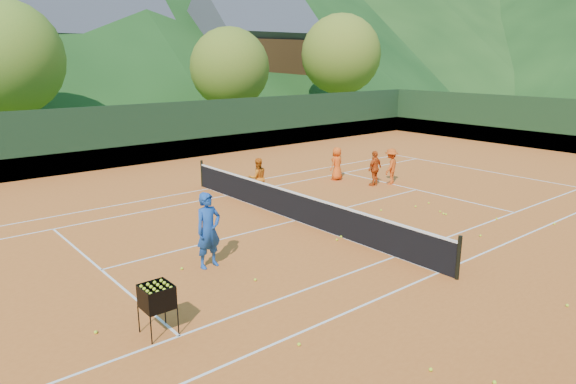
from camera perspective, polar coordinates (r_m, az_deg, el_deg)
ground at (r=16.82m, az=0.87°, el=-3.24°), size 400.00×400.00×0.00m
clay_court at (r=16.82m, az=0.87°, el=-3.21°), size 40.00×24.00×0.02m
coach at (r=13.02m, az=-8.83°, el=-4.22°), size 0.74×0.52×1.94m
student_a at (r=19.51m, az=-3.38°, el=1.60°), size 0.86×0.75×1.51m
student_b at (r=21.56m, az=9.62°, el=2.61°), size 0.90×0.48×1.47m
student_c at (r=22.42m, az=5.45°, el=3.17°), size 0.78×0.59×1.44m
student_d at (r=22.01m, az=11.36°, el=2.82°), size 1.11×0.89×1.50m
tennis_ball_0 at (r=12.68m, az=28.60°, el=-11.01°), size 0.07×0.07×0.07m
tennis_ball_1 at (r=12.40m, az=-3.66°, el=-9.70°), size 0.07×0.07×0.07m
tennis_ball_2 at (r=10.87m, az=-20.58°, el=-14.37°), size 0.07×0.07×0.07m
tennis_ball_4 at (r=9.85m, az=1.23°, el=-16.57°), size 0.07×0.07×0.07m
tennis_ball_5 at (r=15.29m, az=5.92°, el=-4.97°), size 0.07×0.07×0.07m
tennis_ball_7 at (r=18.22m, az=22.17°, el=-2.77°), size 0.07×0.07×0.07m
tennis_ball_8 at (r=15.60m, az=16.57°, el=-5.11°), size 0.07×0.07×0.07m
tennis_ball_10 at (r=9.50m, az=21.96°, el=-19.03°), size 0.07×0.07×0.07m
tennis_ball_12 at (r=13.26m, az=-11.72°, el=-8.33°), size 0.07×0.07×0.07m
tennis_ball_13 at (r=9.49m, az=15.58°, el=-18.47°), size 0.07×0.07×0.07m
tennis_ball_14 at (r=18.82m, az=13.99°, el=-1.57°), size 0.07×0.07×0.07m
tennis_ball_15 at (r=18.16m, az=17.14°, el=-2.38°), size 0.07×0.07×0.07m
tennis_ball_16 at (r=18.43m, az=27.48°, el=-3.16°), size 0.07×0.07×0.07m
tennis_ball_17 at (r=18.10m, az=10.30°, el=-2.01°), size 0.07×0.07×0.07m
tennis_ball_18 at (r=18.43m, az=16.54°, el=-2.09°), size 0.07×0.07×0.07m
tennis_ball_20 at (r=16.34m, az=20.60°, el=-4.56°), size 0.07×0.07×0.07m
tennis_ball_21 at (r=15.03m, az=5.45°, el=-5.30°), size 0.07×0.07×0.07m
tennis_ball_23 at (r=16.55m, az=7.76°, el=-3.49°), size 0.07×0.07×0.07m
tennis_ball_25 at (r=19.40m, az=15.37°, el=-1.18°), size 0.07×0.07×0.07m
tennis_ball_26 at (r=14.64m, az=12.44°, el=-6.15°), size 0.07×0.07×0.07m
tennis_ball_27 at (r=18.22m, az=16.88°, el=-2.31°), size 0.07×0.07×0.07m
court_lines at (r=16.82m, az=0.87°, el=-3.17°), size 23.83×11.03×0.00m
tennis_net at (r=16.67m, az=0.87°, el=-1.54°), size 0.10×12.07×1.10m
perimeter_fence at (r=16.48m, az=0.88°, el=0.96°), size 40.40×24.24×3.00m
ball_hopper at (r=10.21m, az=-14.38°, el=-11.31°), size 0.57×0.57×1.00m
chalet_mid at (r=49.02m, az=-20.52°, el=13.49°), size 12.65×8.82×11.45m
chalet_right at (r=52.00m, az=-3.83°, el=14.66°), size 11.50×8.82×11.91m
tree_b at (r=32.83m, az=-29.05°, el=12.88°), size 6.40×6.40×8.40m
tree_c at (r=37.27m, az=-6.48°, el=13.55°), size 5.60×5.60×7.35m
tree_d at (r=45.66m, az=5.91°, el=14.96°), size 6.80×6.80×8.93m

